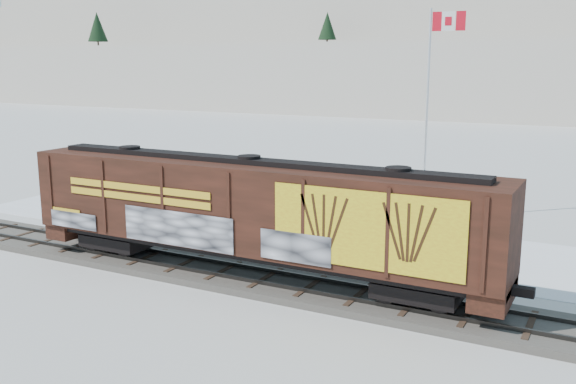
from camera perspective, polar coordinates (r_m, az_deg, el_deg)
The scene contains 9 objects.
ground at distance 26.90m, azimuth -5.75°, elevation -7.52°, with size 500.00×500.00×0.00m, color white.
rail_track at distance 26.85m, azimuth -5.75°, elevation -7.22°, with size 50.00×3.40×0.43m.
parking_strip at distance 33.11m, azimuth 1.45°, elevation -3.79°, with size 40.00×8.00×0.03m, color white.
hillside at distance 161.65m, azimuth 23.38°, elevation 12.53°, with size 360.00×110.00×93.00m.
hopper_railcar at distance 25.38m, azimuth -3.41°, elevation -1.56°, with size 20.12×3.06×4.62m.
flagpole at distance 36.35m, azimuth 12.29°, elevation 4.16°, with size 2.30×0.90×11.55m.
car_silver at distance 36.69m, azimuth -6.91°, elevation -0.96°, with size 2.03×5.04×1.72m, color #ADAFB4.
car_white at distance 30.26m, azimuth 3.59°, elevation -3.87°, with size 1.49×4.28×1.41m, color silver.
car_dark at distance 31.96m, azimuth 9.40°, elevation -3.28°, with size 1.81×4.46×1.29m, color black.
Camera 1 is at (14.19, -21.13, 8.71)m, focal length 40.00 mm.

